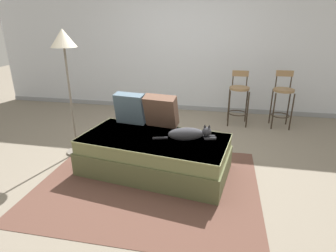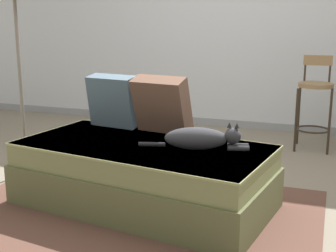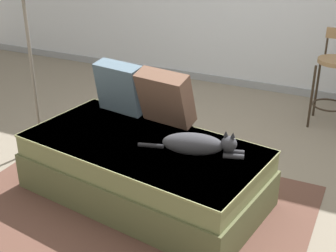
{
  "view_description": "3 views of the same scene",
  "coord_description": "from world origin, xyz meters",
  "px_view_note": "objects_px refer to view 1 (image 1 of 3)",
  "views": [
    {
      "loc": [
        0.76,
        -3.39,
        1.77
      ],
      "look_at": [
        0.15,
        -0.3,
        0.57
      ],
      "focal_mm": 30.0,
      "sensor_mm": 36.0,
      "label": 1
    },
    {
      "loc": [
        1.22,
        -3.29,
        1.31
      ],
      "look_at": [
        0.15,
        -0.3,
        0.57
      ],
      "focal_mm": 50.0,
      "sensor_mm": 36.0,
      "label": 2
    },
    {
      "loc": [
        1.43,
        -3.02,
        1.99
      ],
      "look_at": [
        0.15,
        -0.3,
        0.57
      ],
      "focal_mm": 50.0,
      "sensor_mm": 36.0,
      "label": 3
    }
  ],
  "objects_px": {
    "bar_stool_near_window": "(239,95)",
    "floor_lamp": "(65,51)",
    "cat": "(189,134)",
    "throw_pillow_middle": "(161,111)",
    "bar_stool_by_doorway": "(283,97)",
    "couch": "(154,154)",
    "throw_pillow_corner": "(130,108)"
  },
  "relations": [
    {
      "from": "throw_pillow_middle",
      "to": "cat",
      "type": "distance_m",
      "value": 0.55
    },
    {
      "from": "couch",
      "to": "bar_stool_near_window",
      "type": "xyz_separation_m",
      "value": [
        1.05,
        1.93,
        0.3
      ]
    },
    {
      "from": "bar_stool_by_doorway",
      "to": "cat",
      "type": "bearing_deg",
      "value": -125.37
    },
    {
      "from": "couch",
      "to": "cat",
      "type": "xyz_separation_m",
      "value": [
        0.41,
        0.01,
        0.3
      ]
    },
    {
      "from": "couch",
      "to": "bar_stool_near_window",
      "type": "distance_m",
      "value": 2.22
    },
    {
      "from": "bar_stool_near_window",
      "to": "floor_lamp",
      "type": "distance_m",
      "value": 2.93
    },
    {
      "from": "throw_pillow_middle",
      "to": "cat",
      "type": "relative_size",
      "value": 0.61
    },
    {
      "from": "throw_pillow_middle",
      "to": "bar_stool_by_doorway",
      "type": "xyz_separation_m",
      "value": [
        1.77,
        1.58,
        -0.13
      ]
    },
    {
      "from": "cat",
      "to": "bar_stool_near_window",
      "type": "distance_m",
      "value": 2.03
    },
    {
      "from": "couch",
      "to": "cat",
      "type": "relative_size",
      "value": 2.55
    },
    {
      "from": "bar_stool_near_window",
      "to": "floor_lamp",
      "type": "height_order",
      "value": "floor_lamp"
    },
    {
      "from": "cat",
      "to": "floor_lamp",
      "type": "height_order",
      "value": "floor_lamp"
    },
    {
      "from": "bar_stool_near_window",
      "to": "bar_stool_by_doorway",
      "type": "xyz_separation_m",
      "value": [
        0.73,
        0.0,
        0.01
      ]
    },
    {
      "from": "throw_pillow_corner",
      "to": "bar_stool_by_doorway",
      "type": "relative_size",
      "value": 0.44
    },
    {
      "from": "bar_stool_near_window",
      "to": "bar_stool_by_doorway",
      "type": "height_order",
      "value": "bar_stool_by_doorway"
    },
    {
      "from": "cat",
      "to": "bar_stool_by_doorway",
      "type": "bearing_deg",
      "value": 54.63
    },
    {
      "from": "bar_stool_near_window",
      "to": "floor_lamp",
      "type": "xyz_separation_m",
      "value": [
        -2.26,
        -1.65,
        0.88
      ]
    },
    {
      "from": "throw_pillow_corner",
      "to": "bar_stool_by_doorway",
      "type": "xyz_separation_m",
      "value": [
        2.21,
        1.52,
        -0.12
      ]
    },
    {
      "from": "couch",
      "to": "bar_stool_near_window",
      "type": "height_order",
      "value": "bar_stool_near_window"
    },
    {
      "from": "couch",
      "to": "floor_lamp",
      "type": "height_order",
      "value": "floor_lamp"
    },
    {
      "from": "couch",
      "to": "throw_pillow_middle",
      "type": "bearing_deg",
      "value": 88.41
    },
    {
      "from": "floor_lamp",
      "to": "couch",
      "type": "bearing_deg",
      "value": -13.4
    },
    {
      "from": "cat",
      "to": "throw_pillow_corner",
      "type": "bearing_deg",
      "value": 153.89
    },
    {
      "from": "couch",
      "to": "bar_stool_by_doorway",
      "type": "distance_m",
      "value": 2.65
    },
    {
      "from": "couch",
      "to": "floor_lamp",
      "type": "relative_size",
      "value": 1.13
    },
    {
      "from": "bar_stool_by_doorway",
      "to": "floor_lamp",
      "type": "distance_m",
      "value": 3.52
    },
    {
      "from": "bar_stool_by_doorway",
      "to": "floor_lamp",
      "type": "height_order",
      "value": "floor_lamp"
    },
    {
      "from": "couch",
      "to": "throw_pillow_corner",
      "type": "relative_size",
      "value": 4.39
    },
    {
      "from": "couch",
      "to": "cat",
      "type": "bearing_deg",
      "value": 1.24
    },
    {
      "from": "throw_pillow_middle",
      "to": "bar_stool_by_doorway",
      "type": "distance_m",
      "value": 2.38
    },
    {
      "from": "cat",
      "to": "throw_pillow_middle",
      "type": "bearing_deg",
      "value": 139.54
    },
    {
      "from": "floor_lamp",
      "to": "throw_pillow_middle",
      "type": "bearing_deg",
      "value": 3.15
    }
  ]
}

